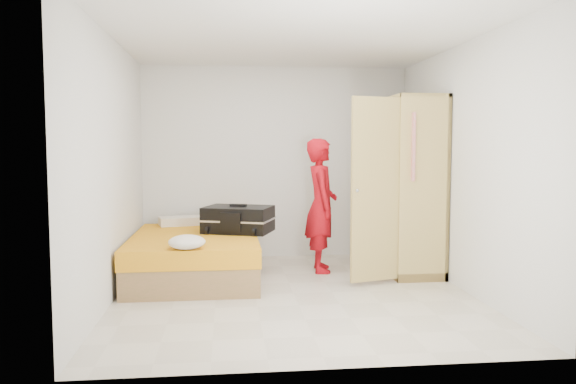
{
  "coord_description": "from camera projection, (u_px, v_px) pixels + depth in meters",
  "views": [
    {
      "loc": [
        -0.68,
        -5.66,
        1.52
      ],
      "look_at": [
        0.02,
        0.68,
        1.0
      ],
      "focal_mm": 35.0,
      "sensor_mm": 36.0,
      "label": 1
    }
  ],
  "objects": [
    {
      "name": "room",
      "position": [
        294.0,
        168.0,
        5.7
      ],
      "size": [
        4.0,
        4.02,
        2.6
      ],
      "color": "beige",
      "rests_on": "ground"
    },
    {
      "name": "bed",
      "position": [
        195.0,
        256.0,
        6.5
      ],
      "size": [
        1.42,
        2.02,
        0.5
      ],
      "color": "#9B6E46",
      "rests_on": "ground"
    },
    {
      "name": "wardrobe",
      "position": [
        405.0,
        190.0,
        6.73
      ],
      "size": [
        1.15,
        1.35,
        2.1
      ],
      "color": "tan",
      "rests_on": "ground"
    },
    {
      "name": "person",
      "position": [
        321.0,
        205.0,
        6.8
      ],
      "size": [
        0.41,
        0.6,
        1.61
      ],
      "primitive_type": "imported",
      "rotation": [
        0.0,
        0.0,
        1.53
      ],
      "color": "red",
      "rests_on": "ground"
    },
    {
      "name": "suitcase",
      "position": [
        238.0,
        219.0,
        6.68
      ],
      "size": [
        0.93,
        0.8,
        0.34
      ],
      "rotation": [
        0.0,
        0.0,
        -0.34
      ],
      "color": "black",
      "rests_on": "bed"
    },
    {
      "name": "round_cushion",
      "position": [
        187.0,
        242.0,
        5.58
      ],
      "size": [
        0.37,
        0.37,
        0.14
      ],
      "primitive_type": "ellipsoid",
      "color": "white",
      "rests_on": "bed"
    },
    {
      "name": "pillow",
      "position": [
        183.0,
        221.0,
        7.29
      ],
      "size": [
        0.65,
        0.43,
        0.11
      ],
      "primitive_type": "cube",
      "rotation": [
        0.0,
        0.0,
        0.24
      ],
      "color": "white",
      "rests_on": "bed"
    }
  ]
}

